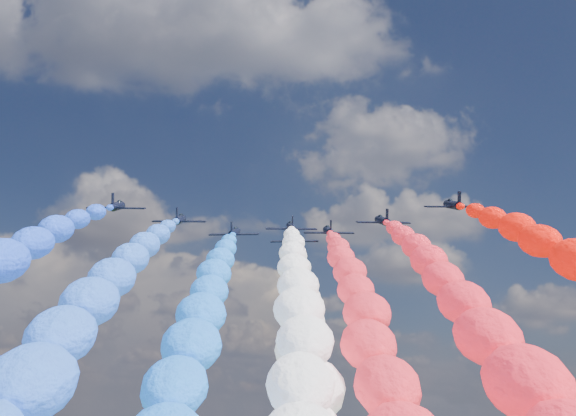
{
  "coord_description": "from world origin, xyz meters",
  "views": [
    {
      "loc": [
        -0.95,
        -122.77,
        66.14
      ],
      "look_at": [
        0.0,
        4.0,
        99.65
      ],
      "focal_mm": 48.18,
      "sensor_mm": 36.0,
      "label": 1
    }
  ],
  "objects": [
    {
      "name": "jet_0",
      "position": [
        -27.16,
        -4.47,
        97.65
      ],
      "size": [
        9.56,
        12.69,
        6.09
      ],
      "primitive_type": null,
      "rotation": [
        0.3,
        0.0,
        0.05
      ],
      "color": "black"
    },
    {
      "name": "jet_1",
      "position": [
        -18.35,
        4.27,
        97.65
      ],
      "size": [
        9.2,
        12.43,
        6.09
      ],
      "primitive_type": null,
      "rotation": [
        0.3,
        0.0,
        0.02
      ],
      "color": "black"
    },
    {
      "name": "trail_1",
      "position": [
        -18.35,
        -56.22,
        71.49
      ],
      "size": [
        6.95,
        118.22,
        56.25
      ],
      "primitive_type": null,
      "color": "blue"
    },
    {
      "name": "jet_2",
      "position": [
        -9.66,
        14.02,
        97.65
      ],
      "size": [
        9.62,
        12.73,
        6.09
      ],
      "primitive_type": null,
      "rotation": [
        0.3,
        0.0,
        -0.06
      ],
      "color": "black"
    },
    {
      "name": "trail_2",
      "position": [
        -9.66,
        -46.47,
        71.49
      ],
      "size": [
        6.95,
        118.22,
        56.25
      ],
      "primitive_type": null,
      "color": "blue"
    },
    {
      "name": "jet_3",
      "position": [
        0.57,
        9.62,
        97.65
      ],
      "size": [
        9.51,
        12.65,
        6.09
      ],
      "primitive_type": null,
      "rotation": [
        0.3,
        0.0,
        0.05
      ],
      "color": "black"
    },
    {
      "name": "trail_3",
      "position": [
        0.57,
        -50.87,
        71.49
      ],
      "size": [
        6.95,
        118.22,
        56.25
      ],
      "primitive_type": null,
      "color": "white"
    },
    {
      "name": "jet_4",
      "position": [
        1.39,
        19.83,
        97.65
      ],
      "size": [
        9.63,
        12.73,
        6.09
      ],
      "primitive_type": null,
      "rotation": [
        0.3,
        0.0,
        -0.06
      ],
      "color": "black"
    },
    {
      "name": "trail_4",
      "position": [
        1.39,
        -40.66,
        71.49
      ],
      "size": [
        6.95,
        118.22,
        56.25
      ],
      "primitive_type": null,
      "color": "white"
    },
    {
      "name": "jet_5",
      "position": [
        7.36,
        12.67,
        97.65
      ],
      "size": [
        9.42,
        12.58,
        6.09
      ],
      "primitive_type": null,
      "rotation": [
        0.3,
        0.0,
        0.04
      ],
      "color": "black"
    },
    {
      "name": "trail_5",
      "position": [
        7.36,
        -47.81,
        71.49
      ],
      "size": [
        6.95,
        118.22,
        56.25
      ],
      "primitive_type": null,
      "color": "red"
    },
    {
      "name": "jet_6",
      "position": [
        16.11,
        4.8,
        97.65
      ],
      "size": [
        9.6,
        12.71,
        6.09
      ],
      "primitive_type": null,
      "rotation": [
        0.3,
        0.0,
        0.05
      ],
      "color": "black"
    },
    {
      "name": "trail_6",
      "position": [
        16.11,
        -55.68,
        71.49
      ],
      "size": [
        6.95,
        118.22,
        56.25
      ],
      "primitive_type": null,
      "color": "#F72233"
    },
    {
      "name": "jet_7",
      "position": [
        25.92,
        -5.64,
        97.65
      ],
      "size": [
        9.1,
        12.35,
        6.09
      ],
      "primitive_type": null,
      "rotation": [
        0.3,
        0.0,
        0.01
      ],
      "color": "black"
    }
  ]
}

